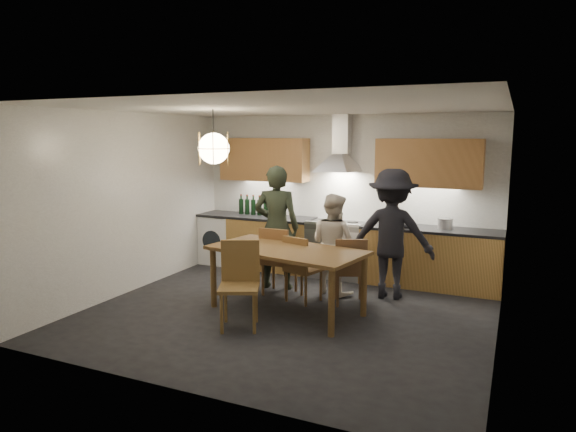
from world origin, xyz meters
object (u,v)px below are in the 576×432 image
at_px(person_mid, 333,244).
at_px(chair_front, 240,278).
at_px(wine_bottles, 256,205).
at_px(stock_pot, 445,224).
at_px(chair_back_left, 277,257).
at_px(person_right, 392,234).
at_px(dining_table, 287,256).
at_px(mixing_bowl, 403,225).
at_px(person_left, 277,227).

bearing_deg(person_mid, chair_front, 91.72).
bearing_deg(wine_bottles, chair_front, -66.40).
height_order(stock_pot, wine_bottles, wine_bottles).
bearing_deg(chair_back_left, person_right, -159.09).
distance_m(stock_pot, wine_bottles, 3.18).
bearing_deg(dining_table, person_right, 57.28).
bearing_deg(mixing_bowl, stock_pot, 10.74).
height_order(chair_front, person_right, person_right).
distance_m(chair_front, mixing_bowl, 2.87).
relative_size(chair_back_left, wine_bottles, 1.43).
distance_m(dining_table, stock_pot, 2.57).
xyz_separation_m(stock_pot, wine_bottles, (-3.17, 0.07, 0.10)).
height_order(dining_table, stock_pot, stock_pot).
distance_m(chair_front, person_mid, 1.79).
relative_size(person_left, stock_pot, 8.54).
bearing_deg(chair_front, chair_back_left, 70.43).
height_order(person_mid, person_right, person_right).
bearing_deg(mixing_bowl, person_right, -91.66).
bearing_deg(chair_front, mixing_bowl, 36.03).
distance_m(dining_table, chair_back_left, 0.72).
bearing_deg(person_right, stock_pot, -135.37).
relative_size(chair_front, mixing_bowl, 3.21).
bearing_deg(chair_front, person_right, 28.51).
bearing_deg(person_mid, person_right, -149.65).
xyz_separation_m(person_right, stock_pot, (0.62, 0.75, 0.07)).
distance_m(person_mid, stock_pot, 1.71).
xyz_separation_m(person_right, wine_bottles, (-2.55, 0.82, 0.16)).
relative_size(chair_front, person_mid, 0.71).
height_order(chair_front, wine_bottles, wine_bottles).
bearing_deg(person_left, dining_table, 109.22).
bearing_deg(person_mid, dining_table, 95.66).
bearing_deg(stock_pot, mixing_bowl, -169.26).
bearing_deg(dining_table, person_mid, 85.51).
distance_m(chair_back_left, wine_bottles, 1.83).
relative_size(chair_back_left, person_right, 0.54).
relative_size(person_mid, mixing_bowl, 4.55).
height_order(chair_front, person_mid, person_mid).
bearing_deg(mixing_bowl, wine_bottles, 176.01).
bearing_deg(chair_back_left, stock_pot, -148.23).
bearing_deg(person_left, chair_back_left, 102.69).
xyz_separation_m(chair_front, stock_pot, (2.02, 2.58, 0.39)).
bearing_deg(mixing_bowl, chair_back_left, -141.01).
height_order(person_mid, wine_bottles, person_mid).
bearing_deg(chair_back_left, wine_bottles, -53.62).
xyz_separation_m(chair_front, person_left, (-0.26, 1.58, 0.33)).
bearing_deg(chair_front, stock_pot, 27.87).
height_order(chair_back_left, wine_bottles, wine_bottles).
bearing_deg(chair_front, dining_table, 41.26).
bearing_deg(dining_table, wine_bottles, 137.23).
relative_size(person_mid, person_right, 0.80).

